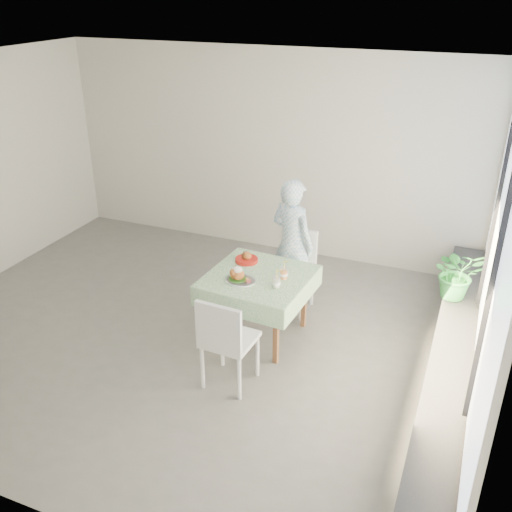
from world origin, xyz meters
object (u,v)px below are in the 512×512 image
at_px(diner, 292,243).
at_px(main_dish, 239,277).
at_px(chair_far, 292,286).
at_px(juice_cup_orange, 284,274).
at_px(chair_near, 229,357).
at_px(cafe_table, 259,299).
at_px(potted_plant, 458,273).

distance_m(diner, main_dish, 1.04).
height_order(chair_far, juice_cup_orange, juice_cup_orange).
distance_m(chair_near, juice_cup_orange, 1.06).
bearing_deg(juice_cup_orange, diner, 102.74).
relative_size(chair_near, diner, 0.62).
relative_size(cafe_table, main_dish, 3.42).
xyz_separation_m(cafe_table, potted_plant, (1.94, 0.77, 0.32)).
distance_m(chair_far, juice_cup_orange, 0.83).
height_order(chair_far, chair_near, chair_near).
bearing_deg(cafe_table, main_dish, -125.73).
bearing_deg(diner, cafe_table, 103.05).
bearing_deg(chair_far, diner, 111.93).
distance_m(chair_near, potted_plant, 2.55).
distance_m(diner, potted_plant, 1.85).
bearing_deg(cafe_table, chair_far, 78.03).
relative_size(chair_far, main_dish, 2.97).
relative_size(diner, potted_plant, 2.76).
height_order(main_dish, juice_cup_orange, juice_cup_orange).
bearing_deg(chair_near, chair_far, 86.68).
relative_size(chair_far, potted_plant, 1.69).
bearing_deg(juice_cup_orange, chair_far, 100.67).
xyz_separation_m(chair_far, diner, (-0.06, 0.14, 0.49)).
bearing_deg(main_dish, potted_plant, 24.80).
height_order(cafe_table, juice_cup_orange, juice_cup_orange).
xyz_separation_m(chair_far, potted_plant, (1.79, 0.08, 0.49)).
relative_size(chair_far, diner, 0.61).
relative_size(main_dish, potted_plant, 0.57).
bearing_deg(main_dish, cafe_table, 54.27).
distance_m(cafe_table, chair_near, 0.89).
height_order(diner, main_dish, diner).
distance_m(cafe_table, diner, 0.89).
bearing_deg(chair_near, main_dish, 105.90).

